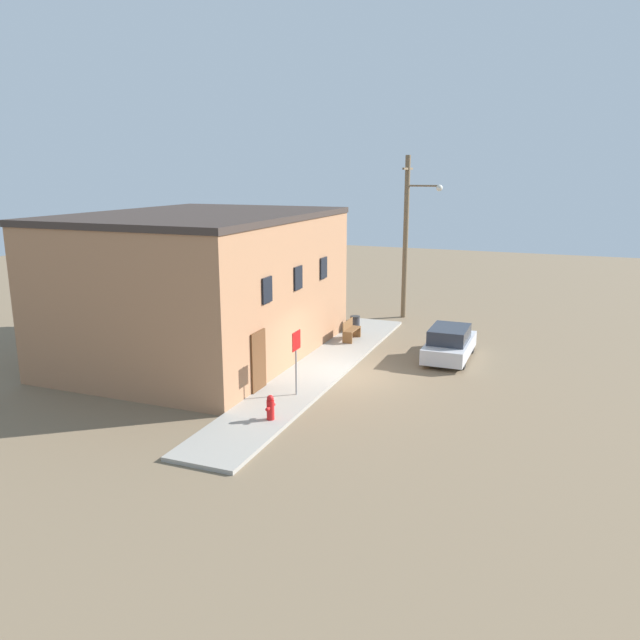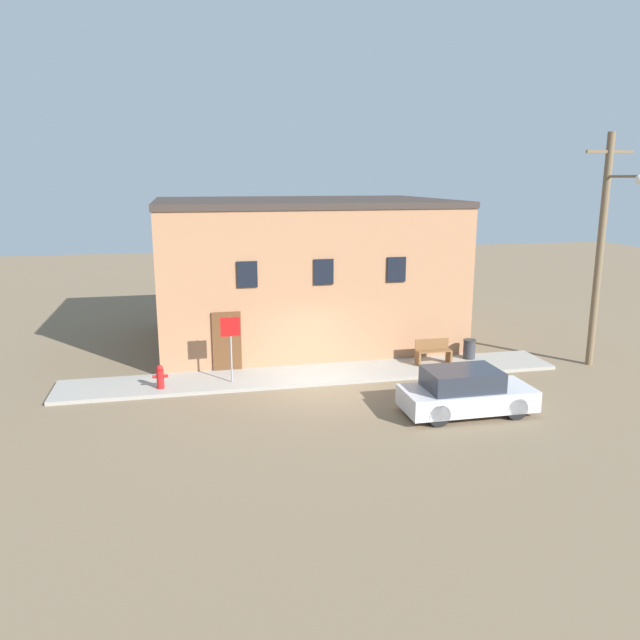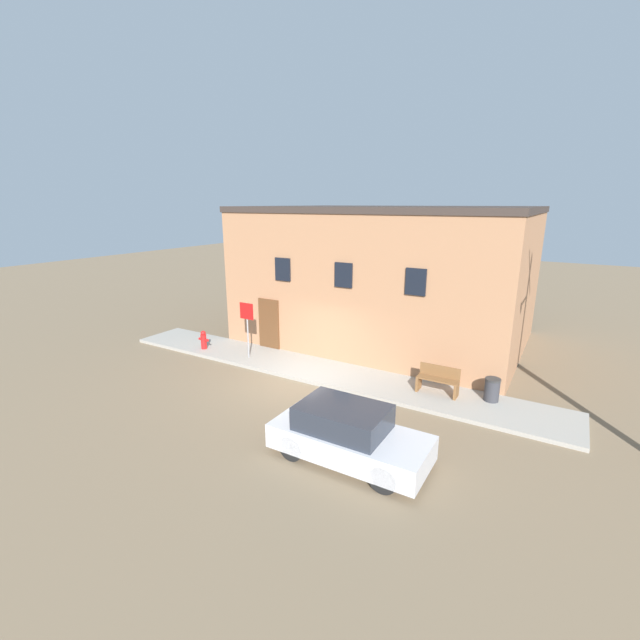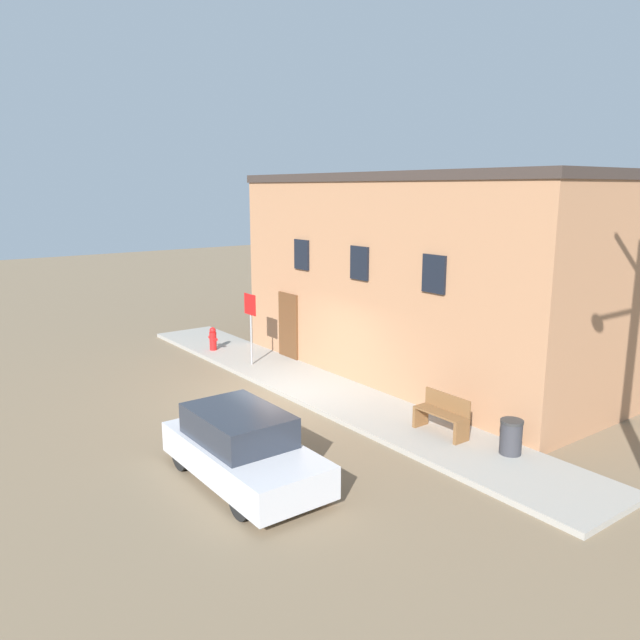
# 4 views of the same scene
# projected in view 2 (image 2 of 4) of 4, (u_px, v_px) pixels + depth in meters

# --- Properties ---
(ground_plane) EXTENTS (80.00, 80.00, 0.00)m
(ground_plane) POSITION_uv_depth(u_px,v_px,m) (322.00, 386.00, 20.56)
(ground_plane) COLOR #7A664C
(sidewalk) EXTENTS (17.17, 2.16, 0.12)m
(sidewalk) POSITION_uv_depth(u_px,v_px,m) (316.00, 375.00, 21.58)
(sidewalk) COLOR #9E998E
(sidewalk) RESTS_ON ground
(brick_building) EXTENTS (11.64, 8.53, 5.87)m
(brick_building) POSITION_uv_depth(u_px,v_px,m) (301.00, 270.00, 26.07)
(brick_building) COLOR #A87551
(brick_building) RESTS_ON ground
(fire_hydrant) EXTENTS (0.49, 0.23, 0.78)m
(fire_hydrant) POSITION_uv_depth(u_px,v_px,m) (160.00, 377.00, 19.92)
(fire_hydrant) COLOR red
(fire_hydrant) RESTS_ON sidewalk
(stop_sign) EXTENTS (0.64, 0.06, 2.20)m
(stop_sign) POSITION_uv_depth(u_px,v_px,m) (231.00, 337.00, 20.27)
(stop_sign) COLOR gray
(stop_sign) RESTS_ON sidewalk
(bench) EXTENTS (1.28, 0.44, 0.89)m
(bench) POSITION_uv_depth(u_px,v_px,m) (433.00, 352.00, 22.58)
(bench) COLOR brown
(bench) RESTS_ON sidewalk
(trash_bin) EXTENTS (0.47, 0.47, 0.72)m
(trash_bin) POSITION_uv_depth(u_px,v_px,m) (469.00, 349.00, 23.24)
(trash_bin) COLOR #333338
(trash_bin) RESTS_ON sidewalk
(utility_pole) EXTENTS (1.80, 1.91, 8.25)m
(utility_pole) POSITION_uv_depth(u_px,v_px,m) (602.00, 245.00, 21.92)
(utility_pole) COLOR brown
(utility_pole) RESTS_ON ground
(parked_car) EXTENTS (3.81, 1.64, 1.36)m
(parked_car) POSITION_uv_depth(u_px,v_px,m) (466.00, 392.00, 18.06)
(parked_car) COLOR black
(parked_car) RESTS_ON ground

